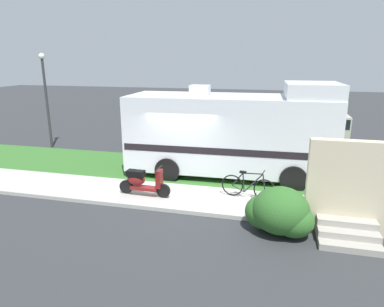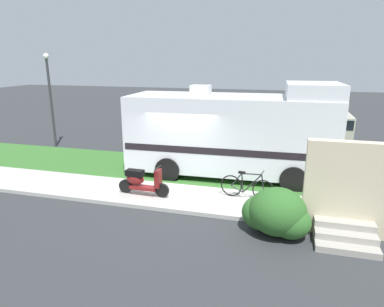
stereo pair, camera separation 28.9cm
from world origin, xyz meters
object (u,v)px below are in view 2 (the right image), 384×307
Objects in this scene: bicycle at (247,187)px; street_lamp_post at (50,92)px; bottle_green at (339,213)px; motorhome_rv at (233,133)px; scooter at (141,181)px; pickup_truck_near at (302,131)px.

street_lamp_post reaches higher than bicycle.
bicycle is 2.65m from bottle_green.
street_lamp_post reaches higher than bottle_green.
motorhome_rv is at bearing -12.64° from street_lamp_post.
scooter is 1.01× the size of bicycle.
pickup_truck_near is at bearing 95.41° from bottle_green.
scooter reaches higher than bicycle.
bicycle is (3.25, 0.54, -0.07)m from scooter.
scooter is 6.87× the size of bottle_green.
motorhome_rv is at bearing 109.27° from bicycle.
motorhome_rv is 5.26m from pickup_truck_near.
street_lamp_post reaches higher than scooter.
bottle_green is 13.91m from street_lamp_post.
motorhome_rv is 9.61m from street_lamp_post.
bicycle reaches higher than bottle_green.
pickup_truck_near is (2.69, 4.47, -0.70)m from motorhome_rv.
pickup_truck_near is at bearing 58.91° from motorhome_rv.
motorhome_rv is 1.41× the size of pickup_truck_near.
scooter is 9.00m from pickup_truck_near.
bottle_green is 0.05× the size of street_lamp_post.
bottle_green is at bearing -84.59° from pickup_truck_near.
motorhome_rv is 30.16× the size of bottle_green.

